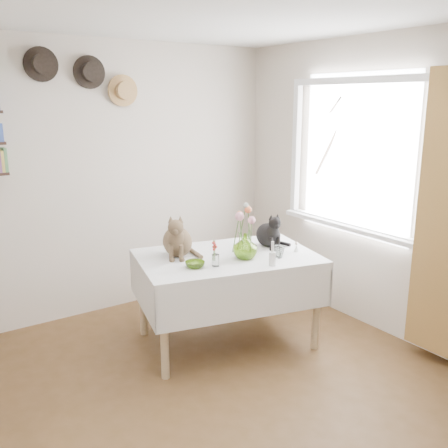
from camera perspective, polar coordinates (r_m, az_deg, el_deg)
room at (r=2.66m, az=-0.58°, el=-1.76°), size 4.08×4.58×2.58m
window at (r=4.52m, az=14.67°, el=6.26°), size 0.12×1.52×1.32m
curtain at (r=3.97m, az=23.84°, el=0.87°), size 0.12×0.38×2.10m
dining_table at (r=4.08m, az=0.36°, el=-6.08°), size 1.59×1.22×0.76m
tabby_cat at (r=3.98m, az=-5.37°, el=-1.13°), size 0.37×0.39×0.36m
black_cat at (r=4.24m, az=5.09°, el=-0.54°), size 0.26×0.30×0.31m
flower_vase at (r=3.91m, az=2.44°, el=-2.55°), size 0.26×0.26×0.20m
green_bowl at (r=3.73m, az=-3.33°, el=-4.65°), size 0.18×0.18×0.05m
drinking_glass at (r=3.97m, az=6.24°, el=-3.19°), size 0.11×0.11×0.09m
candlestick at (r=3.78m, az=5.55°, el=-3.83°), size 0.05×0.05×0.19m
berry_jar at (r=3.74m, az=-0.97°, el=-3.36°), size 0.06×0.06×0.23m
porcelain_figurine at (r=4.15m, az=8.28°, el=-2.66°), size 0.04×0.04×0.08m
flower_bouquet at (r=3.86m, az=2.34°, el=0.92°), size 0.17×0.12×0.39m
wall_hats at (r=4.58m, az=-15.43°, el=15.99°), size 0.98×0.09×0.48m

